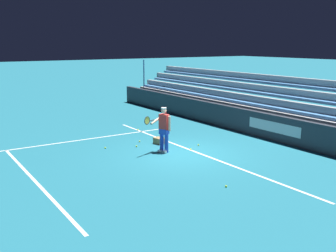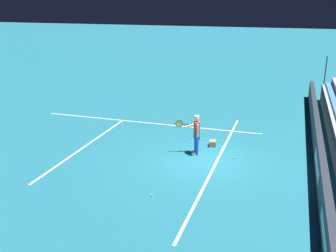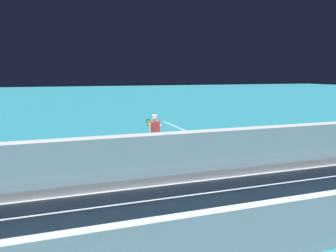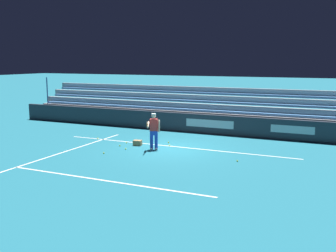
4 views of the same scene
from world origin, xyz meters
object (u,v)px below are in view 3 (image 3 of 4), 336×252
object	(u,v)px
tennis_ball_far_right	(155,163)
tennis_ball_far_left	(178,151)
tennis_ball_near_player	(205,156)
tennis_ball_on_baseline	(196,152)
tennis_ball_by_box	(178,145)
ball_box_cardboard	(185,154)
tennis_ball_midcourt	(168,167)
tennis_ball_toward_net	(47,162)
tennis_player	(154,135)
tennis_ball_stray_back	(251,154)

from	to	relation	value
tennis_ball_far_right	tennis_ball_far_left	bearing A→B (deg)	45.27
tennis_ball_near_player	tennis_ball_on_baseline	world-z (taller)	same
tennis_ball_near_player	tennis_ball_by_box	world-z (taller)	same
ball_box_cardboard	tennis_ball_far_left	xyz separation A→B (m)	(0.07, 1.01, -0.10)
tennis_ball_far_right	tennis_ball_midcourt	xyz separation A→B (m)	(0.33, -0.62, 0.00)
tennis_ball_far_left	ball_box_cardboard	bearing A→B (deg)	-94.13
tennis_ball_midcourt	tennis_ball_far_left	world-z (taller)	same
ball_box_cardboard	tennis_ball_far_left	distance (m)	1.02
tennis_ball_by_box	tennis_ball_far_left	size ratio (longest dim) A/B	1.00
tennis_ball_toward_net	tennis_ball_far_left	xyz separation A→B (m)	(5.35, 0.00, 0.00)
tennis_ball_near_player	tennis_ball_toward_net	size ratio (longest dim) A/B	1.00
tennis_player	ball_box_cardboard	bearing A→B (deg)	-23.75
tennis_ball_far_right	tennis_ball_toward_net	xyz separation A→B (m)	(-3.81, 1.55, 0.00)
tennis_ball_toward_net	tennis_ball_midcourt	bearing A→B (deg)	-27.78
tennis_ball_by_box	tennis_ball_stray_back	bearing A→B (deg)	-50.77
tennis_ball_near_player	tennis_ball_far_right	size ratio (longest dim) A/B	1.00
tennis_ball_far_right	tennis_ball_stray_back	size ratio (longest dim) A/B	1.00
ball_box_cardboard	tennis_ball_midcourt	bearing A→B (deg)	-134.27
ball_box_cardboard	tennis_ball_by_box	xyz separation A→B (m)	(0.53, 2.16, -0.10)
tennis_ball_stray_back	tennis_ball_midcourt	bearing A→B (deg)	-170.49
tennis_ball_by_box	tennis_ball_far_right	bearing A→B (deg)	-126.47
tennis_ball_far_right	tennis_ball_by_box	world-z (taller)	same
tennis_ball_stray_back	tennis_ball_on_baseline	bearing A→B (deg)	152.66
ball_box_cardboard	tennis_ball_near_player	world-z (taller)	ball_box_cardboard
tennis_ball_toward_net	tennis_ball_stray_back	xyz separation A→B (m)	(8.00, -1.53, 0.00)
tennis_player	tennis_ball_far_right	size ratio (longest dim) A/B	25.98
tennis_ball_midcourt	tennis_ball_on_baseline	bearing A→B (deg)	42.74
tennis_ball_far_left	tennis_ball_midcourt	bearing A→B (deg)	-119.10
ball_box_cardboard	tennis_player	bearing A→B (deg)	156.25
tennis_ball_far_right	tennis_ball_by_box	size ratio (longest dim) A/B	1.00
tennis_player	tennis_ball_by_box	size ratio (longest dim) A/B	25.98
tennis_player	tennis_ball_midcourt	bearing A→B (deg)	-89.83
tennis_ball_toward_net	tennis_ball_stray_back	world-z (taller)	same
tennis_ball_on_baseline	tennis_ball_toward_net	size ratio (longest dim) A/B	1.00
tennis_ball_near_player	tennis_ball_by_box	distance (m)	2.38
tennis_ball_toward_net	tennis_player	bearing A→B (deg)	-6.95
tennis_ball_on_baseline	tennis_ball_stray_back	world-z (taller)	same
tennis_ball_far_right	tennis_ball_stray_back	distance (m)	4.19
tennis_ball_midcourt	tennis_ball_on_baseline	size ratio (longest dim) A/B	1.00
tennis_ball_near_player	tennis_ball_toward_net	bearing A→B (deg)	168.56
ball_box_cardboard	tennis_ball_toward_net	bearing A→B (deg)	169.19
tennis_ball_near_player	tennis_ball_far_left	world-z (taller)	same
tennis_ball_far_right	tennis_ball_toward_net	size ratio (longest dim) A/B	1.00
tennis_ball_near_player	tennis_ball_by_box	bearing A→B (deg)	95.50
tennis_ball_midcourt	tennis_ball_stray_back	bearing A→B (deg)	9.51
tennis_ball_near_player	tennis_ball_stray_back	distance (m)	1.99
tennis_ball_near_player	tennis_ball_midcourt	world-z (taller)	same
tennis_ball_far_right	tennis_ball_far_left	distance (m)	2.19
tennis_ball_on_baseline	tennis_ball_stray_back	size ratio (longest dim) A/B	1.00
tennis_ball_midcourt	tennis_ball_by_box	bearing A→B (deg)	63.34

